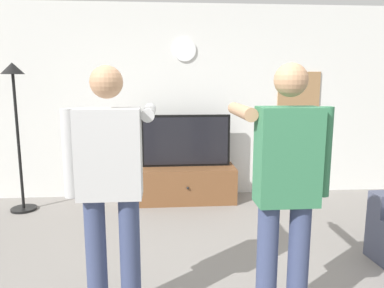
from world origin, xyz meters
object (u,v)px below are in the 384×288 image
at_px(floor_lamp, 15,106).
at_px(person_standing_nearer_couch, 285,184).
at_px(tv_stand, 186,184).
at_px(person_standing_nearer_lamp, 111,182).
at_px(television, 186,141).
at_px(framed_picture, 299,90).
at_px(wall_clock, 185,50).

height_order(floor_lamp, person_standing_nearer_couch, floor_lamp).
height_order(tv_stand, person_standing_nearer_lamp, person_standing_nearer_lamp).
distance_m(television, framed_picture, 1.81).
bearing_deg(person_standing_nearer_lamp, framed_picture, 50.78).
height_order(wall_clock, person_standing_nearer_lamp, wall_clock).
height_order(framed_picture, person_standing_nearer_lamp, framed_picture).
xyz_separation_m(tv_stand, person_standing_nearer_couch, (0.47, -2.69, 0.76)).
bearing_deg(television, person_standing_nearer_couch, -80.19).
xyz_separation_m(television, floor_lamp, (-2.13, -0.26, 0.50)).
height_order(television, floor_lamp, floor_lamp).
relative_size(wall_clock, person_standing_nearer_couch, 0.18).
height_order(television, person_standing_nearer_couch, person_standing_nearer_couch).
height_order(framed_picture, person_standing_nearer_couch, framed_picture).
relative_size(tv_stand, person_standing_nearer_couch, 0.75).
bearing_deg(floor_lamp, framed_picture, 7.69).
relative_size(framed_picture, person_standing_nearer_couch, 0.35).
bearing_deg(wall_clock, framed_picture, 0.17).
relative_size(television, wall_clock, 3.89).
bearing_deg(person_standing_nearer_couch, person_standing_nearer_lamp, 172.85).
xyz_separation_m(television, person_standing_nearer_lamp, (-0.67, -2.59, 0.16)).
distance_m(floor_lamp, person_standing_nearer_lamp, 2.77).
xyz_separation_m(television, wall_clock, (0.00, 0.24, 1.23)).
bearing_deg(tv_stand, framed_picture, 10.12).
bearing_deg(framed_picture, tv_stand, -169.88).
bearing_deg(person_standing_nearer_couch, wall_clock, 99.02).
xyz_separation_m(television, framed_picture, (1.65, 0.25, 0.68)).
relative_size(television, framed_picture, 1.97).
height_order(tv_stand, framed_picture, framed_picture).
bearing_deg(person_standing_nearer_lamp, person_standing_nearer_couch, -7.15).
distance_m(tv_stand, television, 0.60).
relative_size(framed_picture, person_standing_nearer_lamp, 0.35).
bearing_deg(framed_picture, person_standing_nearer_lamp, -129.22).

